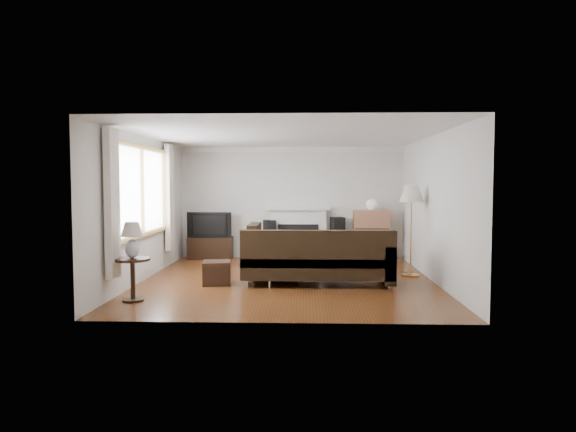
{
  "coord_description": "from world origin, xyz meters",
  "views": [
    {
      "loc": [
        0.32,
        -8.82,
        1.67
      ],
      "look_at": [
        0.0,
        0.3,
        1.1
      ],
      "focal_mm": 32.0,
      "sensor_mm": 36.0,
      "label": 1
    }
  ],
  "objects_px": {
    "bookshelf": "(371,235)",
    "coffee_table": "(328,259)",
    "side_table": "(133,280)",
    "tv_stand": "(210,248)",
    "sectional_sofa": "(317,258)",
    "floor_lamp": "(411,231)"
  },
  "relations": [
    {
      "from": "coffee_table",
      "to": "side_table",
      "type": "relative_size",
      "value": 1.58
    },
    {
      "from": "bookshelf",
      "to": "coffee_table",
      "type": "relative_size",
      "value": 1.12
    },
    {
      "from": "bookshelf",
      "to": "side_table",
      "type": "relative_size",
      "value": 1.77
    },
    {
      "from": "tv_stand",
      "to": "sectional_sofa",
      "type": "xyz_separation_m",
      "value": [
        2.32,
        -2.78,
        0.19
      ]
    },
    {
      "from": "tv_stand",
      "to": "coffee_table",
      "type": "xyz_separation_m",
      "value": [
        2.56,
        -1.24,
        -0.05
      ]
    },
    {
      "from": "bookshelf",
      "to": "coffee_table",
      "type": "height_order",
      "value": "bookshelf"
    },
    {
      "from": "bookshelf",
      "to": "floor_lamp",
      "type": "relative_size",
      "value": 0.66
    },
    {
      "from": "sectional_sofa",
      "to": "side_table",
      "type": "xyz_separation_m",
      "value": [
        -2.66,
        -1.37,
        -0.13
      ]
    },
    {
      "from": "floor_lamp",
      "to": "side_table",
      "type": "distance_m",
      "value": 4.89
    },
    {
      "from": "tv_stand",
      "to": "sectional_sofa",
      "type": "distance_m",
      "value": 3.63
    },
    {
      "from": "coffee_table",
      "to": "side_table",
      "type": "bearing_deg",
      "value": -150.07
    },
    {
      "from": "bookshelf",
      "to": "floor_lamp",
      "type": "bearing_deg",
      "value": -77.57
    },
    {
      "from": "tv_stand",
      "to": "sectional_sofa",
      "type": "bearing_deg",
      "value": -50.13
    },
    {
      "from": "bookshelf",
      "to": "side_table",
      "type": "bearing_deg",
      "value": -133.1
    },
    {
      "from": "tv_stand",
      "to": "floor_lamp",
      "type": "relative_size",
      "value": 0.59
    },
    {
      "from": "tv_stand",
      "to": "bookshelf",
      "type": "height_order",
      "value": "bookshelf"
    },
    {
      "from": "coffee_table",
      "to": "side_table",
      "type": "height_order",
      "value": "side_table"
    },
    {
      "from": "sectional_sofa",
      "to": "side_table",
      "type": "relative_size",
      "value": 4.37
    },
    {
      "from": "coffee_table",
      "to": "floor_lamp",
      "type": "height_order",
      "value": "floor_lamp"
    },
    {
      "from": "sectional_sofa",
      "to": "floor_lamp",
      "type": "distance_m",
      "value": 1.91
    },
    {
      "from": "tv_stand",
      "to": "floor_lamp",
      "type": "bearing_deg",
      "value": -26.7
    },
    {
      "from": "bookshelf",
      "to": "sectional_sofa",
      "type": "bearing_deg",
      "value": -114.04
    }
  ]
}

